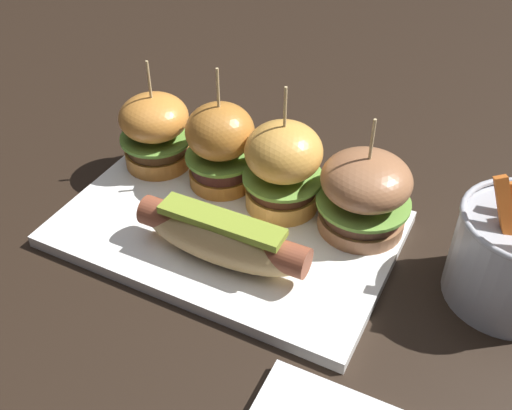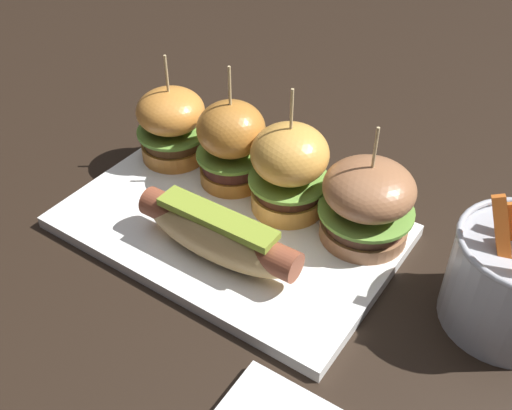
{
  "view_description": "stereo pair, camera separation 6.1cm",
  "coord_description": "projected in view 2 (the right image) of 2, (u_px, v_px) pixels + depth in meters",
  "views": [
    {
      "loc": [
        0.25,
        -0.42,
        0.44
      ],
      "look_at": [
        0.04,
        0.0,
        0.05
      ],
      "focal_mm": 42.01,
      "sensor_mm": 36.0,
      "label": 1
    },
    {
      "loc": [
        0.3,
        -0.39,
        0.44
      ],
      "look_at": [
        0.04,
        0.0,
        0.05
      ],
      "focal_mm": 42.01,
      "sensor_mm": 36.0,
      "label": 2
    }
  ],
  "objects": [
    {
      "name": "slider_center_right",
      "position": [
        289.0,
        169.0,
        0.64
      ],
      "size": [
        0.09,
        0.09,
        0.15
      ],
      "color": "gold",
      "rests_on": "platter_main"
    },
    {
      "name": "ground_plane",
      "position": [
        229.0,
        231.0,
        0.66
      ],
      "size": [
        3.0,
        3.0,
        0.0
      ],
      "primitive_type": "plane",
      "color": "black"
    },
    {
      "name": "slider_center_left",
      "position": [
        231.0,
        143.0,
        0.68
      ],
      "size": [
        0.08,
        0.08,
        0.15
      ],
      "color": "#B16F2C",
      "rests_on": "platter_main"
    },
    {
      "name": "slider_far_left",
      "position": [
        172.0,
        124.0,
        0.72
      ],
      "size": [
        0.09,
        0.09,
        0.14
      ],
      "color": "#C87E33",
      "rests_on": "platter_main"
    },
    {
      "name": "slider_far_right",
      "position": [
        367.0,
        202.0,
        0.61
      ],
      "size": [
        0.1,
        0.1,
        0.13
      ],
      "color": "#996542",
      "rests_on": "platter_main"
    },
    {
      "name": "hot_dog",
      "position": [
        218.0,
        235.0,
        0.59
      ],
      "size": [
        0.18,
        0.05,
        0.05
      ],
      "color": "tan",
      "rests_on": "platter_main"
    },
    {
      "name": "platter_main",
      "position": [
        229.0,
        226.0,
        0.66
      ],
      "size": [
        0.36,
        0.23,
        0.01
      ],
      "primitive_type": "cube",
      "color": "white",
      "rests_on": "ground"
    }
  ]
}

